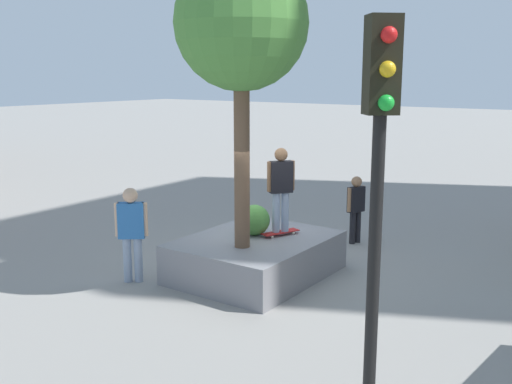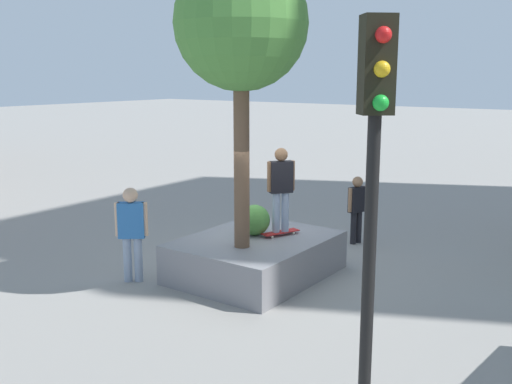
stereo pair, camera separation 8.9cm
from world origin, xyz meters
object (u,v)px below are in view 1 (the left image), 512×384
object	(u,v)px
passerby_with_bag	(132,228)
plaza_tree	(241,26)
skateboarder	(281,184)
traffic_light_corner	(378,173)
pedestrian_crossing	(356,205)
planter_ledge	(256,257)
skateboard	(280,232)

from	to	relation	value
passerby_with_bag	plaza_tree	bearing A→B (deg)	118.85
skateboarder	traffic_light_corner	bearing A→B (deg)	41.01
plaza_tree	pedestrian_crossing	distance (m)	5.31
pedestrian_crossing	passerby_with_bag	bearing A→B (deg)	-25.56
planter_ledge	traffic_light_corner	distance (m)	6.35
traffic_light_corner	passerby_with_bag	bearing A→B (deg)	-112.58
traffic_light_corner	pedestrian_crossing	size ratio (longest dim) A/B	2.77
passerby_with_bag	pedestrian_crossing	distance (m)	5.26
traffic_light_corner	pedestrian_crossing	xyz separation A→B (m)	(-7.18, -3.58, -2.06)
skateboard	passerby_with_bag	bearing A→B (deg)	-43.93
plaza_tree	skateboard	size ratio (longest dim) A/B	6.17
planter_ledge	traffic_light_corner	bearing A→B (deg)	45.90
planter_ledge	traffic_light_corner	world-z (taller)	traffic_light_corner
passerby_with_bag	skateboard	bearing A→B (deg)	136.07
plaza_tree	passerby_with_bag	bearing A→B (deg)	-61.15
plaza_tree	skateboard	bearing A→B (deg)	171.50
skateboarder	plaza_tree	bearing A→B (deg)	-8.50
passerby_with_bag	pedestrian_crossing	size ratio (longest dim) A/B	1.15
skateboard	passerby_with_bag	xyz separation A→B (m)	(2.04, -1.96, 0.23)
skateboarder	traffic_light_corner	world-z (taller)	traffic_light_corner
skateboarder	pedestrian_crossing	world-z (taller)	skateboarder
planter_ledge	skateboard	bearing A→B (deg)	147.69
skateboard	plaza_tree	bearing A→B (deg)	-8.50
planter_ledge	pedestrian_crossing	xyz separation A→B (m)	(-3.15, 0.58, 0.53)
skateboarder	passerby_with_bag	xyz separation A→B (m)	(2.04, -1.96, -0.73)
skateboarder	passerby_with_bag	distance (m)	2.92
traffic_light_corner	plaza_tree	bearing A→B (deg)	-130.30
passerby_with_bag	pedestrian_crossing	bearing A→B (deg)	154.44
skateboard	traffic_light_corner	world-z (taller)	traffic_light_corner
plaza_tree	passerby_with_bag	xyz separation A→B (m)	(1.00, -1.81, -3.59)
skateboarder	pedestrian_crossing	xyz separation A→B (m)	(-2.71, 0.31, -0.87)
planter_ledge	skateboard	xyz separation A→B (m)	(-0.44, 0.28, 0.43)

